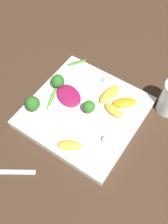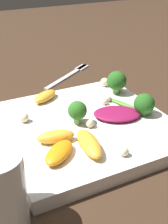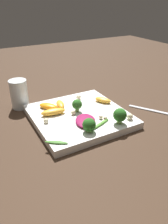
% 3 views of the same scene
% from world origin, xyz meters
% --- Properties ---
extents(ground_plane, '(2.40, 2.40, 0.00)m').
position_xyz_m(ground_plane, '(0.00, 0.00, 0.00)').
color(ground_plane, '#382619').
extents(plate, '(0.29, 0.29, 0.02)m').
position_xyz_m(plate, '(0.00, 0.00, 0.01)').
color(plate, white).
rests_on(plate, ground_plane).
extents(drinking_glass, '(0.06, 0.06, 0.10)m').
position_xyz_m(drinking_glass, '(-0.14, 0.18, 0.05)').
color(drinking_glass, white).
rests_on(drinking_glass, ground_plane).
extents(fork, '(0.11, 0.16, 0.01)m').
position_xyz_m(fork, '(0.27, -0.10, 0.00)').
color(fork, silver).
rests_on(fork, ground_plane).
extents(radicchio_leaf_0, '(0.09, 0.10, 0.01)m').
position_xyz_m(radicchio_leaf_0, '(-0.01, -0.06, 0.03)').
color(radicchio_leaf_0, maroon).
rests_on(radicchio_leaf_0, plate).
extents(orange_segment_0, '(0.08, 0.04, 0.02)m').
position_xyz_m(orange_segment_0, '(-0.08, 0.03, 0.03)').
color(orange_segment_0, '#FCAD33').
rests_on(orange_segment_0, plate).
extents(orange_segment_1, '(0.05, 0.06, 0.02)m').
position_xyz_m(orange_segment_1, '(0.11, 0.03, 0.03)').
color(orange_segment_1, '#FCAD33').
rests_on(orange_segment_1, plate).
extents(orange_segment_2, '(0.04, 0.06, 0.02)m').
position_xyz_m(orange_segment_2, '(-0.04, 0.07, 0.03)').
color(orange_segment_2, '#FCAD33').
rests_on(orange_segment_2, plate).
extents(orange_segment_3, '(0.06, 0.07, 0.02)m').
position_xyz_m(orange_segment_3, '(-0.07, 0.08, 0.03)').
color(orange_segment_3, orange).
rests_on(orange_segment_3, plate).
extents(broccoli_floret_0, '(0.04, 0.04, 0.04)m').
position_xyz_m(broccoli_floret_0, '(-0.02, -0.11, 0.04)').
color(broccoli_floret_0, '#7A9E51').
rests_on(broccoli_floret_0, plate).
extents(broccoli_floret_1, '(0.04, 0.04, 0.05)m').
position_xyz_m(broccoli_floret_1, '(0.08, -0.11, 0.05)').
color(broccoli_floret_1, '#7A9E51').
rests_on(broccoli_floret_1, plate).
extents(broccoli_floret_2, '(0.03, 0.03, 0.04)m').
position_xyz_m(broccoli_floret_2, '(0.00, 0.01, 0.05)').
color(broccoli_floret_2, '#7A9E51').
rests_on(broccoli_floret_2, plate).
extents(arugula_sprig_0, '(0.06, 0.05, 0.01)m').
position_xyz_m(arugula_sprig_0, '(-0.13, -0.11, 0.03)').
color(arugula_sprig_0, '#3D7528').
rests_on(arugula_sprig_0, plate).
extents(arugula_sprig_1, '(0.08, 0.04, 0.01)m').
position_xyz_m(arugula_sprig_1, '(0.02, -0.09, 0.03)').
color(arugula_sprig_1, '#518E33').
rests_on(arugula_sprig_1, plate).
extents(macadamia_nut_0, '(0.01, 0.01, 0.01)m').
position_xyz_m(macadamia_nut_0, '(0.05, -0.08, 0.03)').
color(macadamia_nut_0, beige).
rests_on(macadamia_nut_0, plate).
extents(macadamia_nut_1, '(0.01, 0.01, 0.01)m').
position_xyz_m(macadamia_nut_1, '(0.04, -0.06, 0.03)').
color(macadamia_nut_1, beige).
rests_on(macadamia_nut_1, plate).
extents(macadamia_nut_2, '(0.02, 0.02, 0.02)m').
position_xyz_m(macadamia_nut_2, '(0.05, 0.09, 0.03)').
color(macadamia_nut_2, beige).
rests_on(macadamia_nut_2, plate).
extents(macadamia_nut_3, '(0.02, 0.02, 0.02)m').
position_xyz_m(macadamia_nut_3, '(0.12, -0.11, 0.03)').
color(macadamia_nut_3, beige).
rests_on(macadamia_nut_3, plate).
extents(macadamia_nut_4, '(0.01, 0.01, 0.01)m').
position_xyz_m(macadamia_nut_4, '(-0.02, -0.00, 0.03)').
color(macadamia_nut_4, beige).
rests_on(macadamia_nut_4, plate).
extents(macadamia_nut_5, '(0.01, 0.01, 0.01)m').
position_xyz_m(macadamia_nut_5, '(-0.11, -0.01, 0.03)').
color(macadamia_nut_5, beige).
rests_on(macadamia_nut_5, plate).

